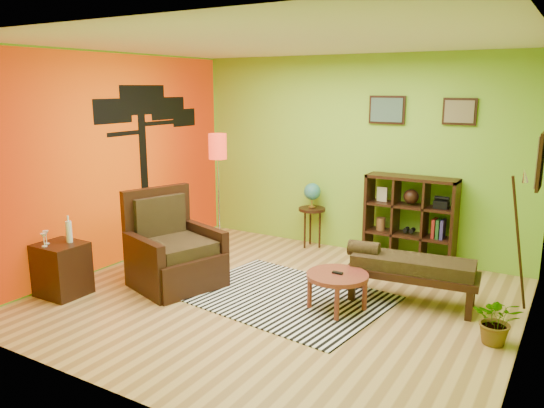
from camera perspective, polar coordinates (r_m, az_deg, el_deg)
The scene contains 11 objects.
ground at distance 6.08m, azimuth 0.36°, elevation -10.29°, with size 5.00×5.00×0.00m, color tan.
room_shell at distance 5.69m, azimuth -0.35°, elevation 6.89°, with size 5.04×4.54×2.82m.
zebra_rug at distance 6.16m, azimuth 1.44°, elevation -9.93°, with size 2.20×1.64×0.01m, color white.
coffee_table at distance 5.76m, azimuth 7.05°, elevation -7.98°, with size 0.66×0.66×0.43m.
armchair at distance 6.56m, azimuth -10.60°, elevation -5.55°, with size 1.19×1.18×1.15m.
side_cabinet at distance 6.59m, azimuth -21.67°, elevation -6.49°, with size 0.52×0.47×0.93m.
floor_lamp at distance 7.40m, azimuth -5.84°, elevation 5.01°, with size 0.26×0.26×1.73m.
globe_table at distance 7.85m, azimuth 4.34°, elevation 0.56°, with size 0.40×0.40×0.97m.
cube_shelf at distance 7.34m, azimuth 14.70°, elevation -1.76°, with size 1.20×0.35×1.20m.
bench at distance 6.06m, azimuth 14.50°, elevation -6.59°, with size 1.45×0.65×0.65m.
potted_plant at distance 5.48m, azimuth 23.03°, elevation -11.92°, with size 0.43×0.47×0.37m, color #26661E.
Camera 1 is at (2.84, -4.83, 2.36)m, focal length 35.00 mm.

